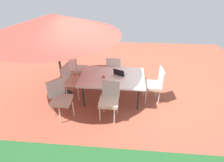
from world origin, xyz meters
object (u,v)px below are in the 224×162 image
chair_south (114,69)px  chair_north (109,98)px  patio_umbrella (53,25)px  laptop (120,74)px  chair_southeast (77,68)px  cup (103,78)px  chair_northeast (60,97)px  dining_table (112,78)px  chair_east (72,79)px  chair_west (155,83)px

chair_south → chair_north: bearing=94.1°
patio_umbrella → laptop: (-1.61, -0.10, -1.32)m
chair_southeast → chair_north: 1.92m
chair_north → laptop: (-0.21, -0.85, 0.22)m
patio_umbrella → cup: size_ratio=35.88×
chair_north → patio_umbrella: bearing=160.0°
laptop → cup: bearing=54.3°
chair_south → chair_northeast: 1.99m
chair_south → laptop: (-0.21, 0.68, 0.22)m
chair_northeast → laptop: bearing=-14.7°
patio_umbrella → cup: bearing=172.8°
dining_table → laptop: size_ratio=4.49×
patio_umbrella → chair_north: (-1.41, 0.75, -1.53)m
chair_southeast → chair_east: 0.72m
patio_umbrella → chair_west: bearing=-179.3°
chair_east → chair_west: bearing=-81.9°
chair_north → chair_east: (1.15, -0.79, 0.00)m
dining_table → cup: cup is taller
chair_north → dining_table: bearing=98.2°
chair_east → chair_north: bearing=-116.1°
chair_west → laptop: 1.00m
chair_northeast → cup: 1.21m
chair_south → chair_north: same height
chair_north → chair_southeast: bearing=135.9°
dining_table → chair_east: 1.16m
dining_table → chair_west: 1.18m
chair_east → chair_northeast: bearing=-174.8°
patio_umbrella → laptop: 2.09m
chair_south → chair_east: 1.37m
chair_northeast → laptop: chair_northeast is taller
chair_south → chair_southeast: same height
patio_umbrella → chair_northeast: bearing=104.4°
chair_west → cup: size_ratio=10.69×
chair_south → chair_west: same height
patio_umbrella → laptop: size_ratio=8.41×
dining_table → laptop: (-0.21, -0.09, 0.09)m
chair_southeast → chair_northeast: bearing=129.9°
chair_northeast → chair_south: bearing=5.3°
laptop → cup: (0.42, 0.25, -0.00)m
chair_southeast → chair_east: size_ratio=1.00×
chair_southeast → laptop: (-1.38, 0.66, 0.22)m
chair_east → laptop: (-1.36, -0.06, 0.22)m
patio_umbrella → chair_southeast: (-0.23, -0.76, -1.53)m
chair_south → laptop: 0.74m
chair_west → patio_umbrella: bearing=-93.5°
chair_north → chair_south: bearing=98.1°
patio_umbrella → laptop: bearing=-176.3°
chair_south → chair_north: (-0.00, 1.53, 0.00)m
chair_northeast → chair_east: bearing=39.1°
chair_west → cup: chair_west is taller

